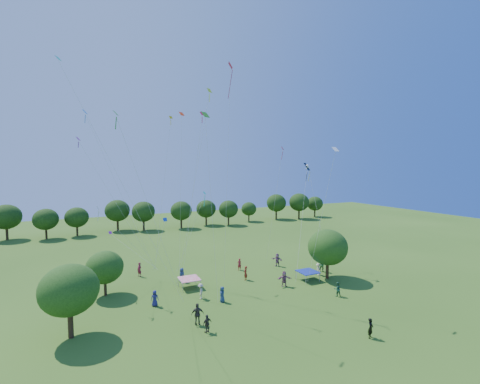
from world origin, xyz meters
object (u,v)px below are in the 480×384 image
object	(u,v)px
tent_red_stripe	(189,279)
red_high_kite	(229,105)
tent_blue	(308,272)
pirate_kite	(307,169)
near_tree_west	(69,290)
man_in_black	(371,328)
near_tree_east	(328,247)
near_tree_north	(105,267)

from	to	relation	value
tent_red_stripe	red_high_kite	size ratio (longest dim) A/B	0.09
tent_blue	pirate_kite	distance (m)	13.12
near_tree_west	tent_blue	world-z (taller)	near_tree_west
pirate_kite	red_high_kite	size ratio (longest dim) A/B	0.55
man_in_black	red_high_kite	bearing A→B (deg)	86.22
near_tree_west	red_high_kite	bearing A→B (deg)	15.05
near_tree_east	tent_red_stripe	world-z (taller)	near_tree_east
tent_red_stripe	pirate_kite	size ratio (longest dim) A/B	0.17
tent_blue	man_in_black	size ratio (longest dim) A/B	1.38
near_tree_north	near_tree_east	xyz separation A→B (m)	(24.79, -5.78, 0.83)
near_tree_west	pirate_kite	xyz separation A→B (m)	(27.54, 6.43, 9.48)
near_tree_north	tent_blue	bearing A→B (deg)	-13.46
near_tree_east	pirate_kite	size ratio (longest dim) A/B	0.47
near_tree_east	pirate_kite	world-z (taller)	pirate_kite
near_tree_west	tent_red_stripe	distance (m)	13.43
tent_blue	red_high_kite	distance (m)	21.50
near_tree_north	red_high_kite	size ratio (longest dim) A/B	0.20
near_tree_east	man_in_black	xyz separation A→B (m)	(-6.12, -12.35, -3.07)
near_tree_west	near_tree_east	xyz separation A→B (m)	(27.65, 2.21, -0.02)
near_tree_west	near_tree_north	bearing A→B (deg)	70.30
near_tree_east	pirate_kite	bearing A→B (deg)	91.52
tent_blue	man_in_black	distance (m)	13.30
red_high_kite	tent_red_stripe	bearing A→B (deg)	151.91
man_in_black	pirate_kite	world-z (taller)	pirate_kite
tent_red_stripe	pirate_kite	xyz separation A→B (m)	(16.04, 0.10, 12.32)
pirate_kite	red_high_kite	world-z (taller)	red_high_kite
near_tree_east	man_in_black	size ratio (longest dim) A/B	3.78
tent_red_stripe	near_tree_west	bearing A→B (deg)	-151.16
near_tree_north	near_tree_east	bearing A→B (deg)	-13.14
man_in_black	tent_red_stripe	bearing A→B (deg)	94.84
tent_red_stripe	red_high_kite	xyz separation A→B (m)	(4.04, -2.16, 19.21)
near_tree_north	man_in_black	xyz separation A→B (m)	(18.67, -18.13, -2.24)
tent_blue	near_tree_west	bearing A→B (deg)	-173.91
near_tree_north	man_in_black	world-z (taller)	near_tree_north
near_tree_west	man_in_black	world-z (taller)	near_tree_west
tent_red_stripe	tent_blue	size ratio (longest dim) A/B	1.00
tent_red_stripe	tent_blue	xyz separation A→B (m)	(13.58, -3.66, 0.00)
near_tree_east	pirate_kite	xyz separation A→B (m)	(-0.11, 4.22, 9.50)
tent_blue	pirate_kite	size ratio (longest dim) A/B	0.17
tent_red_stripe	man_in_black	distance (m)	19.29
tent_blue	red_high_kite	world-z (taller)	red_high_kite
tent_red_stripe	man_in_black	world-z (taller)	man_in_black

